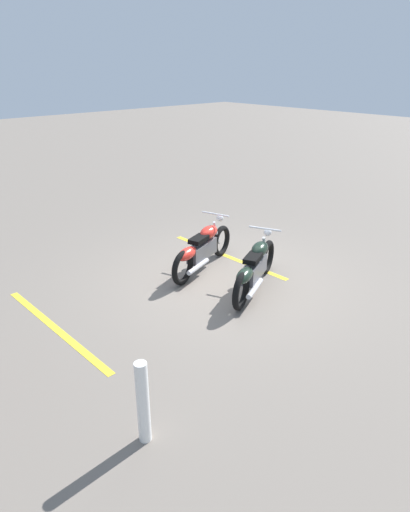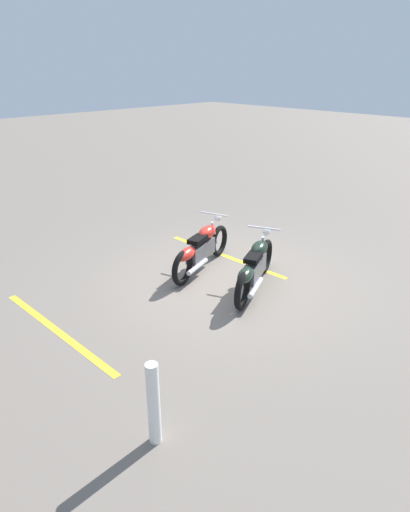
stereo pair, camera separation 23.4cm
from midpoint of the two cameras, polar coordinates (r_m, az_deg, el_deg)
name	(u,v)px [view 2 (the right image)]	position (r m, az deg, el deg)	size (l,w,h in m)	color
ground_plane	(226,279)	(8.62, 1.89, -2.92)	(60.00, 60.00, 0.00)	slate
motorcycle_bright_foreground	(201,249)	(8.80, -1.31, 0.95)	(2.16, 0.87, 1.04)	black
motorcycle_dark_foreground	(255,267)	(8.04, 5.57, -1.41)	(2.09, 1.00, 1.04)	black
bollard_post	(154,404)	(5.02, -8.02, -18.32)	(0.14, 0.14, 1.03)	white
parking_stripe_near	(225,256)	(9.62, 1.86, 0.03)	(3.20, 0.12, 0.01)	yellow
parking_stripe_mid	(57,331)	(7.43, -19.37, -9.05)	(3.20, 0.12, 0.01)	yellow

